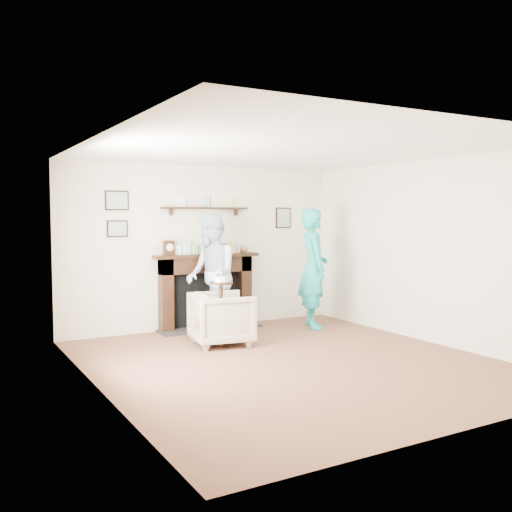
# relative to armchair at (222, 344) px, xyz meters

# --- Properties ---
(ground) EXTENTS (5.00, 5.00, 0.00)m
(ground) POSITION_rel_armchair_xyz_m (0.30, -1.25, 0.00)
(ground) COLOR brown
(ground) RESTS_ON ground
(room_shell) EXTENTS (4.54, 5.02, 2.52)m
(room_shell) POSITION_rel_armchair_xyz_m (0.30, -0.56, 1.62)
(room_shell) COLOR silver
(room_shell) RESTS_ON ground
(armchair) EXTENTS (0.89, 0.87, 0.71)m
(armchair) POSITION_rel_armchair_xyz_m (0.00, 0.00, 0.00)
(armchair) COLOR tan
(armchair) RESTS_ON ground
(man) EXTENTS (0.81, 0.96, 1.77)m
(man) POSITION_rel_armchair_xyz_m (0.15, 0.65, 0.00)
(man) COLOR #ADC4D8
(man) RESTS_ON ground
(woman) EXTENTS (0.66, 0.79, 1.85)m
(woman) POSITION_rel_armchair_xyz_m (1.76, 0.37, 0.00)
(woman) COLOR #1FB2B1
(woman) RESTS_ON ground
(pedestal_table) EXTENTS (0.31, 0.31, 1.00)m
(pedestal_table) POSITION_rel_armchair_xyz_m (-0.09, -0.16, 0.62)
(pedestal_table) COLOR black
(pedestal_table) RESTS_ON ground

